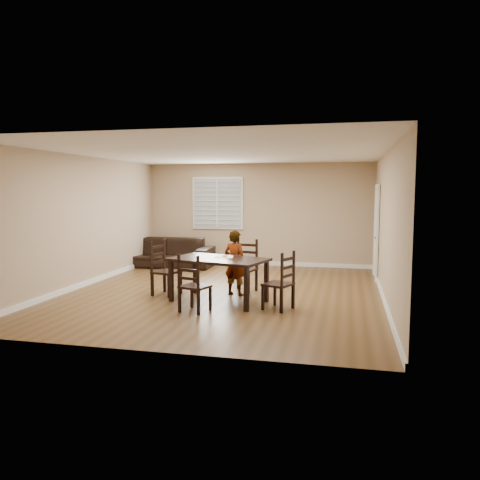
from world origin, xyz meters
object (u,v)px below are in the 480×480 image
object	(u,v)px
sofa	(164,252)
chair_far	(191,286)
chair_near	(246,267)
chair_right	(284,284)
dining_table	(219,263)
donut	(225,256)
child	(235,263)
chair_left	(161,270)

from	to	relation	value
sofa	chair_far	bearing A→B (deg)	-64.72
chair_near	chair_far	distance (m)	1.95
chair_right	sofa	xyz separation A→B (m)	(-3.67, 3.82, -0.08)
dining_table	donut	bearing A→B (deg)	83.66
chair_near	sofa	size ratio (longest dim) A/B	0.40
chair_right	chair_far	bearing A→B (deg)	-48.08
chair_far	sofa	distance (m)	4.86
chair_near	chair_far	size ratio (longest dim) A/B	1.08
child	donut	distance (m)	0.46
chair_near	chair_far	world-z (taller)	chair_near
chair_left	donut	distance (m)	1.36
chair_near	donut	bearing A→B (deg)	-90.91
dining_table	child	distance (m)	0.61
chair_near	child	size ratio (longest dim) A/B	0.83
chair_far	chair_left	world-z (taller)	chair_left
chair_far	chair_left	bearing A→B (deg)	-33.41
donut	child	bearing A→B (deg)	77.69
chair_left	chair_right	xyz separation A→B (m)	(2.46, -0.68, -0.02)
sofa	donut	bearing A→B (deg)	-54.48
chair_near	child	world-z (taller)	child
chair_left	child	size ratio (longest dim) A/B	0.83
chair_left	sofa	xyz separation A→B (m)	(-1.22, 3.14, -0.10)
donut	chair_near	bearing A→B (deg)	76.57
chair_left	chair_right	size ratio (longest dim) A/B	1.05
chair_far	donut	xyz separation A→B (m)	(0.30, 1.03, 0.37)
dining_table	chair_right	size ratio (longest dim) A/B	1.89
chair_right	sofa	bearing A→B (deg)	-113.24
chair_far	child	distance (m)	1.50
child	donut	world-z (taller)	child
sofa	child	bearing A→B (deg)	-49.77
chair_right	sofa	size ratio (longest dim) A/B	0.39
chair_near	donut	world-z (taller)	chair_near
chair_left	chair_far	bearing A→B (deg)	-126.65
chair_right	donut	world-z (taller)	chair_right
chair_right	sofa	world-z (taller)	chair_right
chair_near	chair_left	distance (m)	1.66
chair_far	sofa	world-z (taller)	chair_far
dining_table	chair_near	size ratio (longest dim) A/B	1.81
chair_left	sofa	world-z (taller)	chair_left
dining_table	sofa	size ratio (longest dim) A/B	0.73
dining_table	chair_far	size ratio (longest dim) A/B	1.95
child	donut	xyz separation A→B (m)	(-0.09, -0.41, 0.19)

